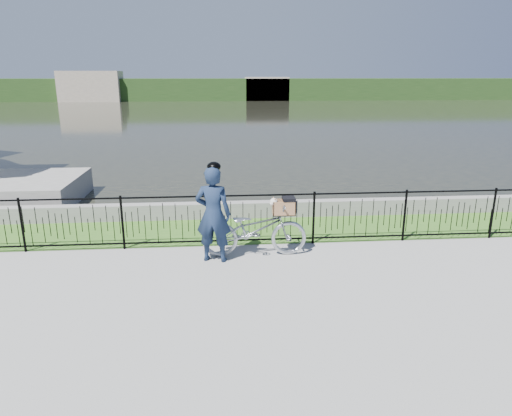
{
  "coord_description": "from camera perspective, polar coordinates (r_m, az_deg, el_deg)",
  "views": [
    {
      "loc": [
        -0.99,
        -7.53,
        3.51
      ],
      "look_at": [
        -0.28,
        1.0,
        1.0
      ],
      "focal_mm": 32.0,
      "sensor_mm": 36.0,
      "label": 1
    }
  ],
  "objects": [
    {
      "name": "water",
      "position": [
        40.69,
        -3.39,
        11.35
      ],
      "size": [
        120.0,
        120.0,
        0.0
      ],
      "primitive_type": "plane",
      "color": "black",
      "rests_on": "ground"
    },
    {
      "name": "far_building_right",
      "position": [
        66.42,
        1.35,
        14.67
      ],
      "size": [
        6.0,
        3.0,
        3.2
      ],
      "primitive_type": "cube",
      "color": "#A49683",
      "rests_on": "ground"
    },
    {
      "name": "fence",
      "position": [
        9.64,
        1.38,
        -1.39
      ],
      "size": [
        14.0,
        0.06,
        1.15
      ],
      "primitive_type": null,
      "color": "black",
      "rests_on": "ground"
    },
    {
      "name": "grass_strip",
      "position": [
        10.76,
        0.8,
        -2.67
      ],
      "size": [
        60.0,
        2.0,
        0.01
      ],
      "primitive_type": "cube",
      "color": "#3A6820",
      "rests_on": "ground"
    },
    {
      "name": "ground",
      "position": [
        8.36,
        2.53,
        -8.48
      ],
      "size": [
        120.0,
        120.0,
        0.0
      ],
      "primitive_type": "plane",
      "color": "gray",
      "rests_on": "ground"
    },
    {
      "name": "quay_wall",
      "position": [
        11.65,
        0.33,
        -0.16
      ],
      "size": [
        60.0,
        0.3,
        0.4
      ],
      "primitive_type": "cube",
      "color": "gray",
      "rests_on": "ground"
    },
    {
      "name": "cyclist",
      "position": [
        8.74,
        -5.37,
        -0.67
      ],
      "size": [
        0.77,
        0.58,
        1.95
      ],
      "color": "#16243E",
      "rests_on": "ground"
    },
    {
      "name": "far_building_left",
      "position": [
        67.72,
        -19.91,
        14.11
      ],
      "size": [
        8.0,
        4.0,
        4.0
      ],
      "primitive_type": "cube",
      "color": "#A49683",
      "rests_on": "ground"
    },
    {
      "name": "bicycle_rig",
      "position": [
        9.08,
        -0.13,
        -2.63
      ],
      "size": [
        2.08,
        0.73,
        1.21
      ],
      "color": "#ACB0B8",
      "rests_on": "ground"
    },
    {
      "name": "far_treeline",
      "position": [
        67.57,
        -4.02,
        14.58
      ],
      "size": [
        120.0,
        6.0,
        3.0
      ],
      "primitive_type": "cube",
      "color": "#254319",
      "rests_on": "ground"
    }
  ]
}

